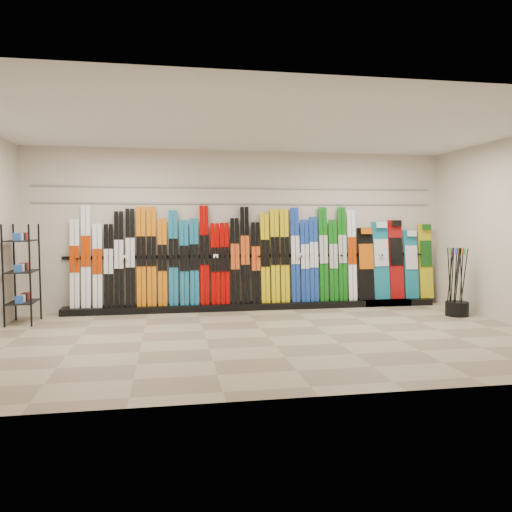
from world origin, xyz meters
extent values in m
plane|color=#87765D|center=(0.00, 0.00, 0.00)|extent=(8.00, 8.00, 0.00)
plane|color=beige|center=(0.00, 2.50, 1.50)|extent=(8.00, 0.00, 8.00)
plane|color=silver|center=(0.00, 0.00, 3.00)|extent=(8.00, 8.00, 0.00)
cube|color=black|center=(0.22, 2.28, 0.06)|extent=(8.00, 0.40, 0.12)
cube|color=white|center=(-3.06, 2.32, 0.91)|extent=(0.17, 0.19, 1.59)
cube|color=white|center=(-2.86, 2.33, 1.04)|extent=(0.17, 0.22, 1.84)
cube|color=white|center=(-2.66, 2.31, 0.87)|extent=(0.17, 0.18, 1.50)
cube|color=black|center=(-2.47, 2.31, 0.87)|extent=(0.17, 0.18, 1.50)
cube|color=black|center=(-2.29, 2.32, 0.98)|extent=(0.17, 0.20, 1.73)
cube|color=black|center=(-2.09, 2.33, 1.01)|extent=(0.17, 0.21, 1.78)
cube|color=orange|center=(-1.89, 2.33, 1.03)|extent=(0.17, 0.21, 1.82)
cube|color=orange|center=(-1.71, 2.33, 1.03)|extent=(0.17, 0.21, 1.82)
cube|color=orange|center=(-1.51, 2.32, 0.92)|extent=(0.17, 0.19, 1.60)
cube|color=#176D97|center=(-1.31, 2.33, 0.99)|extent=(0.17, 0.21, 1.75)
cube|color=#176D97|center=(-1.12, 2.32, 0.90)|extent=(0.17, 0.19, 1.56)
cube|color=#176D97|center=(-0.93, 2.32, 0.92)|extent=(0.17, 0.19, 1.60)
cube|color=#AD0200|center=(-0.74, 2.33, 1.04)|extent=(0.17, 0.22, 1.84)
cube|color=#AD0200|center=(-0.54, 2.31, 0.87)|extent=(0.17, 0.18, 1.51)
cube|color=#AD0200|center=(-0.36, 2.31, 0.88)|extent=(0.17, 0.18, 1.52)
cube|color=black|center=(-0.17, 2.32, 0.92)|extent=(0.17, 0.19, 1.60)
cube|color=black|center=(0.03, 2.33, 1.03)|extent=(0.17, 0.21, 1.82)
cube|color=black|center=(0.23, 2.31, 0.88)|extent=(0.17, 0.18, 1.53)
cube|color=yellow|center=(0.41, 2.32, 0.97)|extent=(0.17, 0.20, 1.71)
cube|color=yellow|center=(0.60, 2.33, 1.01)|extent=(0.17, 0.21, 1.78)
cube|color=yellow|center=(0.80, 2.33, 1.01)|extent=(0.17, 0.21, 1.78)
cube|color=#173CA1|center=(1.00, 2.33, 1.02)|extent=(0.17, 0.21, 1.81)
cube|color=#173CA1|center=(1.19, 2.32, 0.91)|extent=(0.17, 0.19, 1.58)
cube|color=#173CA1|center=(1.37, 2.32, 0.94)|extent=(0.17, 0.19, 1.63)
cube|color=#0F6812|center=(1.57, 2.33, 1.03)|extent=(0.17, 0.21, 1.82)
cube|color=#0F6812|center=(1.77, 2.32, 0.91)|extent=(0.17, 0.19, 1.57)
cube|color=#0F6812|center=(1.95, 2.33, 1.03)|extent=(0.17, 0.22, 1.82)
cube|color=white|center=(2.15, 2.33, 1.00)|extent=(0.17, 0.21, 1.76)
cube|color=black|center=(2.45, 2.35, 0.83)|extent=(0.33, 0.22, 1.42)
cube|color=#14728C|center=(2.77, 2.36, 0.89)|extent=(0.33, 0.24, 1.54)
cube|color=#990C0C|center=(3.09, 2.36, 0.90)|extent=(0.29, 0.24, 1.57)
cube|color=#14728C|center=(3.41, 2.35, 0.80)|extent=(0.28, 0.21, 1.37)
cube|color=gold|center=(3.73, 2.35, 0.86)|extent=(0.28, 0.23, 1.49)
cube|color=black|center=(-3.75, 1.63, 0.81)|extent=(0.40, 0.60, 1.62)
cylinder|color=black|center=(3.60, 0.99, 0.12)|extent=(0.39, 0.39, 0.25)
cylinder|color=black|center=(3.47, 1.01, 0.61)|extent=(0.08, 0.12, 1.18)
cylinder|color=black|center=(3.60, 1.05, 0.61)|extent=(0.14, 0.06, 1.18)
cylinder|color=black|center=(3.54, 0.95, 0.61)|extent=(0.11, 0.05, 1.18)
cylinder|color=black|center=(3.46, 1.01, 0.61)|extent=(0.09, 0.06, 1.18)
cylinder|color=black|center=(3.68, 1.01, 0.61)|extent=(0.06, 0.08, 1.18)
cylinder|color=black|center=(3.67, 1.00, 0.61)|extent=(0.13, 0.13, 1.17)
cylinder|color=black|center=(3.56, 1.00, 0.61)|extent=(0.13, 0.13, 1.17)
cylinder|color=black|center=(3.64, 0.88, 0.61)|extent=(0.13, 0.03, 1.18)
cylinder|color=black|center=(3.49, 1.07, 0.61)|extent=(0.10, 0.05, 1.18)
cylinder|color=black|center=(3.57, 0.96, 0.61)|extent=(0.11, 0.04, 1.18)
cylinder|color=black|center=(3.57, 1.12, 0.61)|extent=(0.08, 0.07, 1.18)
cube|color=gray|center=(0.00, 2.48, 2.00)|extent=(7.60, 0.02, 0.03)
cube|color=gray|center=(0.00, 2.48, 2.30)|extent=(7.60, 0.02, 0.03)
camera|label=1|loc=(-1.39, -6.96, 1.67)|focal=35.00mm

